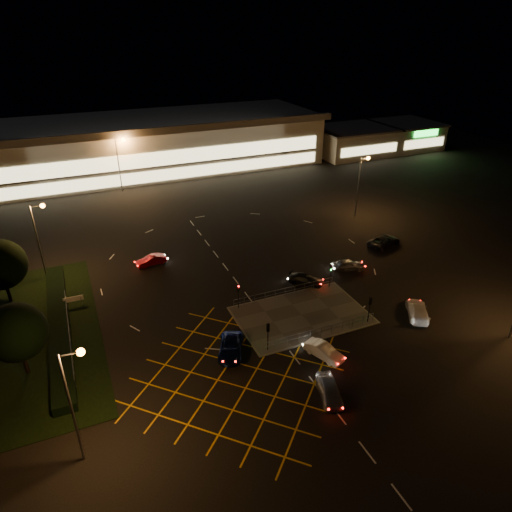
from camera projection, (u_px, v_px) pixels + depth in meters
name	position (u px, v px, depth m)	size (l,w,h in m)	color
ground	(278.00, 310.00, 51.91)	(180.00, 180.00, 0.00)	black
pedestrian_island	(302.00, 315.00, 50.96)	(14.00, 9.00, 0.12)	#4C4944
grass_verge	(8.00, 341.00, 46.98)	(18.00, 30.00, 0.08)	black
hedge	(59.00, 325.00, 48.52)	(2.00, 26.00, 1.00)	black
supermarket	(156.00, 143.00, 99.90)	(72.00, 26.50, 10.50)	beige
retail_unit_a	(353.00, 141.00, 110.48)	(18.80, 14.80, 6.35)	beige
retail_unit_b	(406.00, 135.00, 116.06)	(14.80, 14.80, 6.35)	beige
streetlight_sw	(74.00, 392.00, 31.56)	(1.78, 0.56, 10.03)	slate
streetlight_nw	(40.00, 232.00, 55.28)	(1.78, 0.56, 10.03)	slate
streetlight_ne	(361.00, 178.00, 73.71)	(1.78, 0.56, 10.03)	slate
streetlight_far_left	(120.00, 158.00, 84.61)	(1.78, 0.56, 10.03)	slate
streetlight_far_right	(305.00, 136.00, 100.24)	(1.78, 0.56, 10.03)	slate
signal_sw	(268.00, 331.00, 44.54)	(0.28, 0.30, 3.15)	black
signal_se	(370.00, 304.00, 48.74)	(0.28, 0.30, 3.15)	black
signal_nw	(238.00, 291.00, 51.04)	(0.28, 0.30, 3.15)	black
signal_ne	(330.00, 271.00, 55.24)	(0.28, 0.30, 3.15)	black
tree_c	(0.00, 265.00, 51.22)	(5.76, 5.76, 7.84)	black
tree_e	(16.00, 332.00, 40.66)	(5.40, 5.40, 7.35)	black
car_near_silver	(329.00, 390.00, 39.74)	(1.75, 4.36, 1.48)	#A8A9AF
car_queue_white	(324.00, 351.00, 44.50)	(1.43, 4.11, 1.36)	silver
car_left_blue	(231.00, 347.00, 44.99)	(2.26, 4.91, 1.36)	#0B1645
car_far_dkgrey	(305.00, 279.00, 56.82)	(1.76, 4.33, 1.26)	black
car_right_silver	(348.00, 265.00, 59.99)	(1.68, 4.18, 1.42)	#9C9DA3
car_circ_red	(151.00, 260.00, 61.24)	(1.39, 3.99, 1.31)	maroon
car_east_grey	(384.00, 241.00, 66.37)	(2.47, 5.36, 1.49)	black
car_approach_white	(418.00, 310.00, 50.61)	(2.04, 5.03, 1.46)	#BABABA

